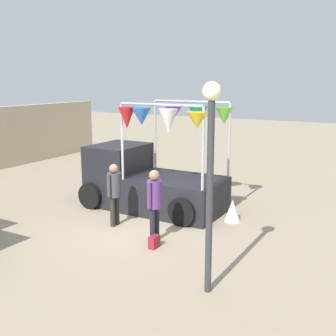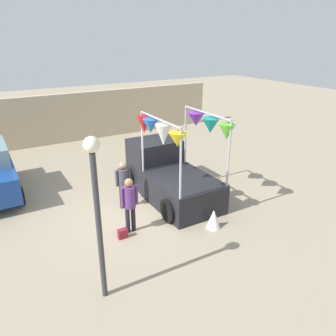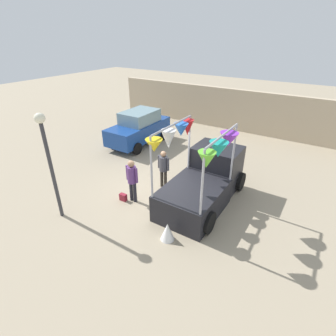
{
  "view_description": "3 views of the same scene",
  "coord_description": "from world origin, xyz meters",
  "px_view_note": "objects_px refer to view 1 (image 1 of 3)",
  "views": [
    {
      "loc": [
        -8.59,
        -5.8,
        3.75
      ],
      "look_at": [
        0.62,
        -0.56,
        1.5
      ],
      "focal_mm": 45.0,
      "sensor_mm": 36.0,
      "label": 1
    },
    {
      "loc": [
        -3.86,
        -8.67,
        5.41
      ],
      "look_at": [
        1.15,
        -0.06,
        1.38
      ],
      "focal_mm": 35.0,
      "sensor_mm": 36.0,
      "label": 2
    },
    {
      "loc": [
        5.01,
        -7.24,
        5.83
      ],
      "look_at": [
        0.64,
        -0.4,
        1.56
      ],
      "focal_mm": 28.0,
      "sensor_mm": 36.0,
      "label": 3
    }
  ],
  "objects_px": {
    "person_customer": "(154,199)",
    "person_vendor": "(114,189)",
    "street_lamp": "(210,158)",
    "folded_kite_bundle_white": "(232,210)",
    "vendor_truck": "(147,177)",
    "handbag": "(154,242)"
  },
  "relations": [
    {
      "from": "handbag",
      "to": "street_lamp",
      "type": "bearing_deg",
      "value": -123.05
    },
    {
      "from": "person_vendor",
      "to": "street_lamp",
      "type": "height_order",
      "value": "street_lamp"
    },
    {
      "from": "vendor_truck",
      "to": "folded_kite_bundle_white",
      "type": "distance_m",
      "value": 2.76
    },
    {
      "from": "vendor_truck",
      "to": "person_vendor",
      "type": "distance_m",
      "value": 1.8
    },
    {
      "from": "person_customer",
      "to": "handbag",
      "type": "height_order",
      "value": "person_customer"
    },
    {
      "from": "folded_kite_bundle_white",
      "to": "person_customer",
      "type": "bearing_deg",
      "value": 154.45
    },
    {
      "from": "person_vendor",
      "to": "folded_kite_bundle_white",
      "type": "height_order",
      "value": "person_vendor"
    },
    {
      "from": "person_vendor",
      "to": "person_customer",
      "type": "bearing_deg",
      "value": -105.93
    },
    {
      "from": "person_customer",
      "to": "street_lamp",
      "type": "xyz_separation_m",
      "value": [
        -1.57,
        -2.08,
        1.4
      ]
    },
    {
      "from": "person_customer",
      "to": "handbag",
      "type": "bearing_deg",
      "value": -150.26
    },
    {
      "from": "person_customer",
      "to": "street_lamp",
      "type": "relative_size",
      "value": 0.46
    },
    {
      "from": "street_lamp",
      "to": "folded_kite_bundle_white",
      "type": "xyz_separation_m",
      "value": [
        3.81,
        1.01,
        -2.14
      ]
    },
    {
      "from": "handbag",
      "to": "folded_kite_bundle_white",
      "type": "relative_size",
      "value": 0.47
    },
    {
      "from": "street_lamp",
      "to": "folded_kite_bundle_white",
      "type": "relative_size",
      "value": 6.18
    },
    {
      "from": "vendor_truck",
      "to": "person_customer",
      "type": "distance_m",
      "value": 2.74
    },
    {
      "from": "person_customer",
      "to": "handbag",
      "type": "distance_m",
      "value": 0.98
    },
    {
      "from": "vendor_truck",
      "to": "person_vendor",
      "type": "relative_size",
      "value": 2.53
    },
    {
      "from": "person_customer",
      "to": "folded_kite_bundle_white",
      "type": "bearing_deg",
      "value": -25.55
    },
    {
      "from": "handbag",
      "to": "person_customer",
      "type": "bearing_deg",
      "value": 29.74
    },
    {
      "from": "street_lamp",
      "to": "vendor_truck",
      "type": "bearing_deg",
      "value": 44.39
    },
    {
      "from": "person_customer",
      "to": "person_vendor",
      "type": "height_order",
      "value": "person_customer"
    },
    {
      "from": "folded_kite_bundle_white",
      "to": "street_lamp",
      "type": "bearing_deg",
      "value": -165.19
    }
  ]
}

